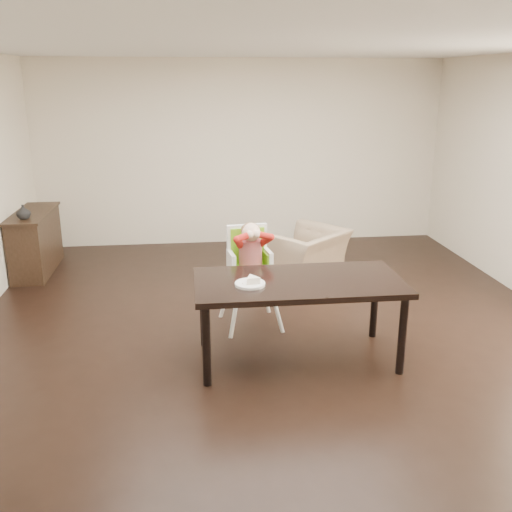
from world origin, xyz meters
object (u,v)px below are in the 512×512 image
at_px(armchair, 304,246).
at_px(sideboard, 36,242).
at_px(high_chair, 250,253).
at_px(dining_table, 299,289).

height_order(armchair, sideboard, armchair).
bearing_deg(high_chair, sideboard, 135.02).
height_order(dining_table, sideboard, sideboard).
bearing_deg(armchair, high_chair, 16.81).
bearing_deg(armchair, sideboard, -52.51).
bearing_deg(high_chair, dining_table, -74.67).
height_order(high_chair, sideboard, high_chair).
bearing_deg(high_chair, armchair, 50.87).
bearing_deg(armchair, dining_table, 35.93).
distance_m(armchair, sideboard, 3.46).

